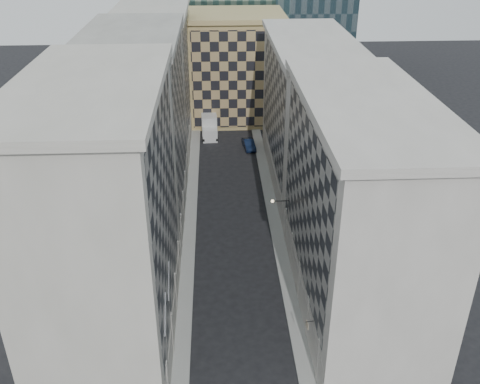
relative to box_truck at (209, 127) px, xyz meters
name	(u,v)px	position (x,y,z in m)	size (l,w,h in m)	color
sidewalk_west	(190,223)	(-2.38, -28.91, -1.43)	(1.50, 100.00, 0.15)	gray
sidewalk_east	(275,221)	(8.12, -28.91, -1.43)	(1.50, 100.00, 0.15)	gray
bldg_left_a	(107,222)	(-8.01, -47.91, 10.32)	(10.80, 22.80, 23.70)	#A6A295
bldg_left_b	(139,130)	(-8.01, -25.91, 9.82)	(10.80, 22.80, 22.70)	gray
bldg_left_c	(156,81)	(-8.01, -3.91, 9.32)	(10.80, 22.80, 21.70)	#A6A295
bldg_right_a	(357,208)	(13.74, -43.91, 8.82)	(10.80, 26.80, 20.70)	#AAA59C
bldg_right_b	(309,113)	(13.76, -16.91, 8.35)	(10.80, 28.80, 19.70)	#AAA59C
tan_block	(236,67)	(4.87, 8.99, 7.93)	(16.80, 14.80, 18.80)	tan
flagpoles_left	(167,297)	(-3.03, -52.91, 6.50)	(0.10, 6.33, 2.33)	gray
bracket_lamp	(274,201)	(7.24, -34.91, 4.70)	(1.98, 0.36, 0.36)	black
box_truck	(209,127)	(0.00, 0.00, 0.00)	(2.79, 6.38, 3.45)	silver
dark_car	(249,144)	(6.37, -6.03, -0.74)	(1.62, 4.65, 1.53)	#0D1832
shop_sign	(307,324)	(8.29, -51.95, 2.34)	(0.72, 0.63, 0.70)	black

